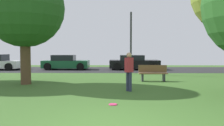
% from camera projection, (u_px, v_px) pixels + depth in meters
% --- Properties ---
extents(road_strip, '(44.00, 6.40, 0.01)m').
position_uv_depth(road_strip, '(114.00, 70.00, 21.16)').
color(road_strip, '#28282B').
rests_on(road_strip, ground_plane).
extents(oak_tree_left, '(4.04, 4.04, 5.94)m').
position_uv_depth(oak_tree_left, '(24.00, 8.00, 11.99)').
color(oak_tree_left, brown).
rests_on(oak_tree_left, ground_plane).
extents(person_thrower, '(0.39, 0.37, 1.66)m').
position_uv_depth(person_thrower, '(129.00, 70.00, 10.08)').
color(person_thrower, '#2D334C').
rests_on(person_thrower, ground_plane).
extents(frisbee_disc, '(0.27, 0.27, 0.03)m').
position_uv_depth(frisbee_disc, '(113.00, 104.00, 7.61)').
color(frisbee_disc, '#EA2D6B').
rests_on(frisbee_disc, ground_plane).
extents(parked_car_green, '(4.07, 1.98, 1.30)m').
position_uv_depth(parked_car_green, '(65.00, 63.00, 21.27)').
color(parked_car_green, '#195633').
rests_on(parked_car_green, ground_plane).
extents(parked_car_black, '(4.41, 2.08, 1.30)m').
position_uv_depth(parked_car_black, '(134.00, 63.00, 21.18)').
color(parked_car_black, black).
rests_on(parked_car_black, ground_plane).
extents(park_bench, '(1.60, 0.45, 0.90)m').
position_uv_depth(park_bench, '(153.00, 73.00, 13.34)').
color(park_bench, brown).
rests_on(park_bench, ground_plane).
extents(street_lamp_post, '(0.14, 0.14, 4.50)m').
position_uv_depth(street_lamp_post, '(131.00, 43.00, 17.21)').
color(street_lamp_post, '#2D2D33').
rests_on(street_lamp_post, ground_plane).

